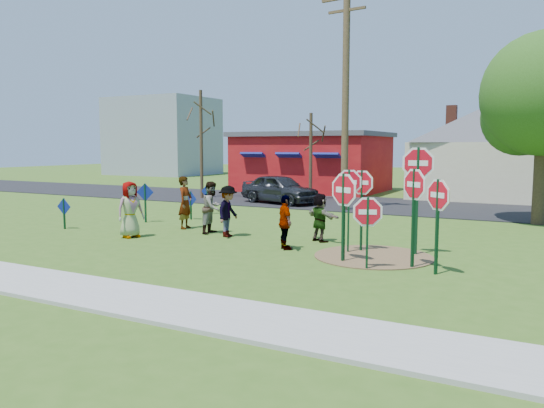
{
  "coord_description": "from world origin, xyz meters",
  "views": [
    {
      "loc": [
        8.63,
        -14.78,
        2.99
      ],
      "look_at": [
        0.73,
        0.27,
        1.13
      ],
      "focal_mm": 35.0,
      "sensor_mm": 36.0,
      "label": 1
    }
  ],
  "objects_px": {
    "stop_sign_d": "(418,173)",
    "person_b": "(185,203)",
    "stop_sign_c": "(414,195)",
    "stop_sign_a": "(344,198)",
    "suv": "(280,189)",
    "utility_pole": "(346,92)",
    "person_a": "(130,210)",
    "stop_sign_b": "(362,190)"
  },
  "relations": [
    {
      "from": "stop_sign_b",
      "to": "person_b",
      "type": "bearing_deg",
      "value": -178.91
    },
    {
      "from": "person_a",
      "to": "utility_pole",
      "type": "distance_m",
      "value": 11.79
    },
    {
      "from": "stop_sign_d",
      "to": "suv",
      "type": "bearing_deg",
      "value": 129.29
    },
    {
      "from": "stop_sign_a",
      "to": "person_a",
      "type": "relative_size",
      "value": 1.32
    },
    {
      "from": "stop_sign_b",
      "to": "stop_sign_c",
      "type": "bearing_deg",
      "value": -28.76
    },
    {
      "from": "stop_sign_c",
      "to": "person_a",
      "type": "distance_m",
      "value": 9.26
    },
    {
      "from": "stop_sign_b",
      "to": "suv",
      "type": "height_order",
      "value": "stop_sign_b"
    },
    {
      "from": "stop_sign_b",
      "to": "person_b",
      "type": "relative_size",
      "value": 1.28
    },
    {
      "from": "person_b",
      "to": "stop_sign_b",
      "type": "bearing_deg",
      "value": -110.01
    },
    {
      "from": "stop_sign_a",
      "to": "stop_sign_c",
      "type": "height_order",
      "value": "stop_sign_c"
    },
    {
      "from": "stop_sign_b",
      "to": "person_a",
      "type": "relative_size",
      "value": 1.32
    },
    {
      "from": "person_b",
      "to": "suv",
      "type": "bearing_deg",
      "value": -6.67
    },
    {
      "from": "stop_sign_a",
      "to": "stop_sign_c",
      "type": "xyz_separation_m",
      "value": [
        1.76,
        0.11,
        0.13
      ]
    },
    {
      "from": "stop_sign_d",
      "to": "person_b",
      "type": "bearing_deg",
      "value": 170.41
    },
    {
      "from": "stop_sign_b",
      "to": "suv",
      "type": "distance_m",
      "value": 12.71
    },
    {
      "from": "stop_sign_c",
      "to": "utility_pole",
      "type": "distance_m",
      "value": 12.34
    },
    {
      "from": "suv",
      "to": "utility_pole",
      "type": "bearing_deg",
      "value": -89.02
    },
    {
      "from": "person_a",
      "to": "stop_sign_c",
      "type": "bearing_deg",
      "value": -70.59
    },
    {
      "from": "person_b",
      "to": "stop_sign_d",
      "type": "bearing_deg",
      "value": -107.05
    },
    {
      "from": "stop_sign_a",
      "to": "stop_sign_b",
      "type": "xyz_separation_m",
      "value": [
        -0.02,
        1.53,
        0.09
      ]
    },
    {
      "from": "stop_sign_b",
      "to": "stop_sign_c",
      "type": "distance_m",
      "value": 2.28
    },
    {
      "from": "stop_sign_d",
      "to": "person_b",
      "type": "xyz_separation_m",
      "value": [
        -8.49,
        0.86,
        -1.31
      ]
    },
    {
      "from": "stop_sign_a",
      "to": "utility_pole",
      "type": "relative_size",
      "value": 0.24
    },
    {
      "from": "stop_sign_d",
      "to": "person_a",
      "type": "xyz_separation_m",
      "value": [
        -8.94,
        -1.5,
        -1.34
      ]
    },
    {
      "from": "stop_sign_a",
      "to": "stop_sign_b",
      "type": "height_order",
      "value": "stop_sign_a"
    },
    {
      "from": "stop_sign_b",
      "to": "stop_sign_c",
      "type": "relative_size",
      "value": 0.94
    },
    {
      "from": "stop_sign_c",
      "to": "stop_sign_d",
      "type": "bearing_deg",
      "value": 135.72
    },
    {
      "from": "stop_sign_a",
      "to": "utility_pole",
      "type": "distance_m",
      "value": 11.79
    },
    {
      "from": "stop_sign_d",
      "to": "utility_pole",
      "type": "relative_size",
      "value": 0.3
    },
    {
      "from": "stop_sign_a",
      "to": "suv",
      "type": "xyz_separation_m",
      "value": [
        -7.73,
        11.6,
        -0.88
      ]
    },
    {
      "from": "person_a",
      "to": "utility_pole",
      "type": "xyz_separation_m",
      "value": [
        3.66,
        10.26,
        4.51
      ]
    },
    {
      "from": "stop_sign_a",
      "to": "person_b",
      "type": "relative_size",
      "value": 1.29
    },
    {
      "from": "suv",
      "to": "utility_pole",
      "type": "relative_size",
      "value": 0.43
    },
    {
      "from": "person_a",
      "to": "stop_sign_d",
      "type": "bearing_deg",
      "value": -60.22
    },
    {
      "from": "stop_sign_d",
      "to": "person_b",
      "type": "height_order",
      "value": "stop_sign_d"
    },
    {
      "from": "utility_pole",
      "to": "stop_sign_a",
      "type": "bearing_deg",
      "value": -70.11
    },
    {
      "from": "stop_sign_a",
      "to": "suv",
      "type": "relative_size",
      "value": 0.55
    },
    {
      "from": "stop_sign_c",
      "to": "suv",
      "type": "height_order",
      "value": "stop_sign_c"
    },
    {
      "from": "stop_sign_b",
      "to": "stop_sign_d",
      "type": "distance_m",
      "value": 1.59
    },
    {
      "from": "stop_sign_d",
      "to": "suv",
      "type": "relative_size",
      "value": 0.71
    },
    {
      "from": "stop_sign_d",
      "to": "utility_pole",
      "type": "distance_m",
      "value": 10.71
    },
    {
      "from": "stop_sign_a",
      "to": "stop_sign_d",
      "type": "height_order",
      "value": "stop_sign_d"
    }
  ]
}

